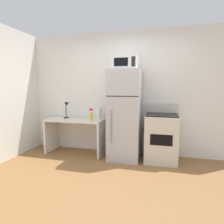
{
  "coord_description": "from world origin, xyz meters",
  "views": [
    {
      "loc": [
        0.77,
        -2.4,
        1.42
      ],
      "look_at": [
        -0.16,
        1.1,
        0.96
      ],
      "focal_mm": 30.73,
      "sensor_mm": 36.0,
      "label": 1
    }
  ],
  "objects_px": {
    "desk_lamp": "(67,107)",
    "microwave": "(125,63)",
    "spray_bottle": "(91,116)",
    "oven_range": "(161,137)",
    "desk": "(76,129)",
    "refrigerator": "(125,115)",
    "paper_towel_roll": "(99,113)"
  },
  "relations": [
    {
      "from": "desk_lamp",
      "to": "oven_range",
      "type": "bearing_deg",
      "value": -1.84
    },
    {
      "from": "desk_lamp",
      "to": "spray_bottle",
      "type": "height_order",
      "value": "desk_lamp"
    },
    {
      "from": "desk_lamp",
      "to": "refrigerator",
      "type": "relative_size",
      "value": 0.2
    },
    {
      "from": "desk_lamp",
      "to": "paper_towel_roll",
      "type": "height_order",
      "value": "desk_lamp"
    },
    {
      "from": "paper_towel_roll",
      "to": "microwave",
      "type": "height_order",
      "value": "microwave"
    },
    {
      "from": "desk",
      "to": "spray_bottle",
      "type": "height_order",
      "value": "spray_bottle"
    },
    {
      "from": "spray_bottle",
      "to": "microwave",
      "type": "xyz_separation_m",
      "value": [
        0.7,
        0.03,
        1.04
      ]
    },
    {
      "from": "spray_bottle",
      "to": "desk",
      "type": "bearing_deg",
      "value": 166.58
    },
    {
      "from": "spray_bottle",
      "to": "oven_range",
      "type": "bearing_deg",
      "value": 3.2
    },
    {
      "from": "spray_bottle",
      "to": "oven_range",
      "type": "relative_size",
      "value": 0.23
    },
    {
      "from": "refrigerator",
      "to": "desk",
      "type": "bearing_deg",
      "value": 177.69
    },
    {
      "from": "paper_towel_roll",
      "to": "microwave",
      "type": "bearing_deg",
      "value": -18.21
    },
    {
      "from": "paper_towel_roll",
      "to": "oven_range",
      "type": "xyz_separation_m",
      "value": [
        1.33,
        -0.15,
        -0.4
      ]
    },
    {
      "from": "desk",
      "to": "desk_lamp",
      "type": "distance_m",
      "value": 0.52
    },
    {
      "from": "desk_lamp",
      "to": "oven_range",
      "type": "height_order",
      "value": "desk_lamp"
    },
    {
      "from": "paper_towel_roll",
      "to": "microwave",
      "type": "relative_size",
      "value": 0.52
    },
    {
      "from": "desk",
      "to": "oven_range",
      "type": "xyz_separation_m",
      "value": [
        1.81,
        -0.02,
        -0.06
      ]
    },
    {
      "from": "spray_bottle",
      "to": "microwave",
      "type": "relative_size",
      "value": 0.54
    },
    {
      "from": "refrigerator",
      "to": "oven_range",
      "type": "relative_size",
      "value": 1.6
    },
    {
      "from": "desk",
      "to": "desk_lamp",
      "type": "bearing_deg",
      "value": 168.26
    },
    {
      "from": "desk_lamp",
      "to": "spray_bottle",
      "type": "xyz_separation_m",
      "value": [
        0.63,
        -0.14,
        -0.14
      ]
    },
    {
      "from": "desk",
      "to": "desk_lamp",
      "type": "height_order",
      "value": "desk_lamp"
    },
    {
      "from": "desk_lamp",
      "to": "spray_bottle",
      "type": "distance_m",
      "value": 0.66
    },
    {
      "from": "paper_towel_roll",
      "to": "desk_lamp",
      "type": "bearing_deg",
      "value": -172.84
    },
    {
      "from": "spray_bottle",
      "to": "microwave",
      "type": "bearing_deg",
      "value": 2.52
    },
    {
      "from": "desk",
      "to": "spray_bottle",
      "type": "relative_size",
      "value": 4.99
    },
    {
      "from": "spray_bottle",
      "to": "oven_range",
      "type": "height_order",
      "value": "oven_range"
    },
    {
      "from": "desk_lamp",
      "to": "microwave",
      "type": "bearing_deg",
      "value": -4.88
    },
    {
      "from": "desk_lamp",
      "to": "refrigerator",
      "type": "bearing_deg",
      "value": -3.97
    },
    {
      "from": "spray_bottle",
      "to": "refrigerator",
      "type": "relative_size",
      "value": 0.14
    },
    {
      "from": "desk",
      "to": "refrigerator",
      "type": "bearing_deg",
      "value": -2.31
    },
    {
      "from": "refrigerator",
      "to": "oven_range",
      "type": "bearing_deg",
      "value": 2.16
    }
  ]
}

